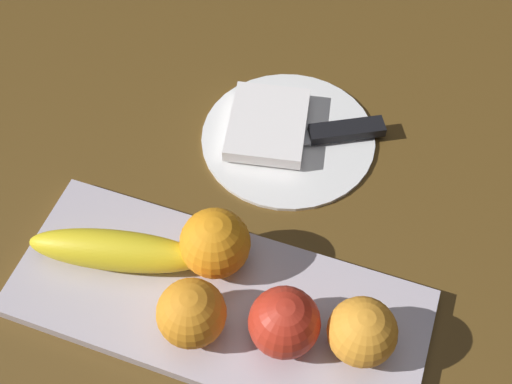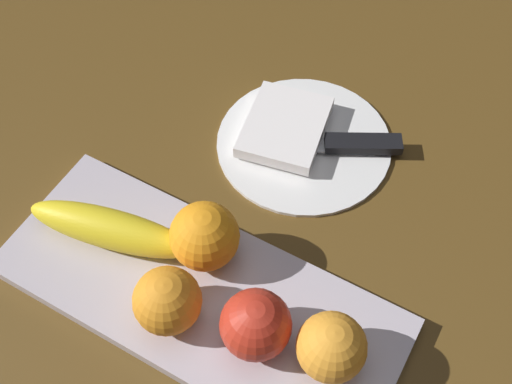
{
  "view_description": "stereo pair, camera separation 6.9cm",
  "coord_description": "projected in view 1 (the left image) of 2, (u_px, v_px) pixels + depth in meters",
  "views": [
    {
      "loc": [
        -0.1,
        0.28,
        0.62
      ],
      "look_at": [
        0.03,
        -0.09,
        0.05
      ],
      "focal_mm": 46.2,
      "sensor_mm": 36.0,
      "label": 1
    },
    {
      "loc": [
        -0.17,
        0.25,
        0.62
      ],
      "look_at": [
        0.03,
        -0.09,
        0.05
      ],
      "focal_mm": 46.2,
      "sensor_mm": 36.0,
      "label": 2
    }
  ],
  "objects": [
    {
      "name": "ground_plane",
      "position": [
        252.0,
        294.0,
        0.68
      ],
      "size": [
        2.4,
        2.4,
        0.0
      ],
      "primitive_type": "plane",
      "color": "#573C17"
    },
    {
      "name": "fruit_tray",
      "position": [
        218.0,
        303.0,
        0.66
      ],
      "size": [
        0.42,
        0.17,
        0.02
      ],
      "primitive_type": "cube",
      "color": "#BDB3BF",
      "rests_on": "ground_plane"
    },
    {
      "name": "apple",
      "position": [
        284.0,
        322.0,
        0.6
      ],
      "size": [
        0.07,
        0.07,
        0.07
      ],
      "primitive_type": "sphere",
      "color": "red",
      "rests_on": "fruit_tray"
    },
    {
      "name": "banana",
      "position": [
        116.0,
        251.0,
        0.66
      ],
      "size": [
        0.19,
        0.08,
        0.04
      ],
      "primitive_type": "ellipsoid",
      "rotation": [
        0.0,
        0.0,
        3.36
      ],
      "color": "yellow",
      "rests_on": "fruit_tray"
    },
    {
      "name": "orange_near_apple",
      "position": [
        362.0,
        332.0,
        0.6
      ],
      "size": [
        0.07,
        0.07,
        0.07
      ],
      "primitive_type": "sphere",
      "color": "orange",
      "rests_on": "fruit_tray"
    },
    {
      "name": "orange_near_banana",
      "position": [
        215.0,
        243.0,
        0.65
      ],
      "size": [
        0.07,
        0.07,
        0.07
      ],
      "primitive_type": "sphere",
      "color": "orange",
      "rests_on": "fruit_tray"
    },
    {
      "name": "orange_center",
      "position": [
        191.0,
        313.0,
        0.61
      ],
      "size": [
        0.07,
        0.07,
        0.07
      ],
      "primitive_type": "sphere",
      "color": "orange",
      "rests_on": "fruit_tray"
    },
    {
      "name": "dinner_plate",
      "position": [
        288.0,
        137.0,
        0.79
      ],
      "size": [
        0.21,
        0.21,
        0.01
      ],
      "primitive_type": "cylinder",
      "color": "white",
      "rests_on": "ground_plane"
    },
    {
      "name": "folded_napkin",
      "position": [
        268.0,
        124.0,
        0.78
      ],
      "size": [
        0.11,
        0.13,
        0.02
      ],
      "primitive_type": "cube",
      "rotation": [
        0.0,
        0.0,
        0.19
      ],
      "color": "white",
      "rests_on": "dinner_plate"
    },
    {
      "name": "knife",
      "position": [
        334.0,
        132.0,
        0.78
      ],
      "size": [
        0.17,
        0.11,
        0.01
      ],
      "rotation": [
        0.0,
        0.0,
        0.5
      ],
      "color": "silver",
      "rests_on": "dinner_plate"
    }
  ]
}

